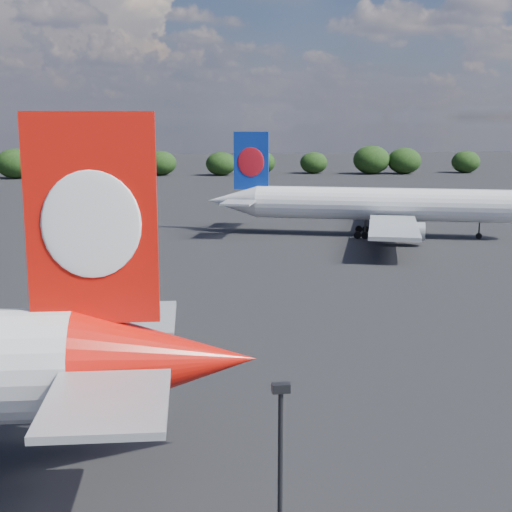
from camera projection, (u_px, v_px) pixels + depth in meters
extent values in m
plane|color=black|center=(80.00, 250.00, 93.55)|extent=(500.00, 500.00, 0.00)
cone|color=red|center=(167.00, 361.00, 34.69)|extent=(9.10, 6.03, 5.48)
cube|color=red|center=(92.00, 219.00, 33.05)|extent=(6.05, 0.93, 9.87)
ellipsoid|color=white|center=(91.00, 225.00, 32.77)|extent=(4.61, 0.51, 5.04)
ellipsoid|color=white|center=(93.00, 223.00, 33.41)|extent=(4.61, 0.51, 5.04)
cube|color=#9FA3A7|center=(107.00, 403.00, 28.51)|extent=(5.34, 6.88, 0.33)
cube|color=#9FA3A7|center=(131.00, 319.00, 40.31)|extent=(5.34, 6.88, 0.33)
cylinder|color=silver|center=(379.00, 204.00, 103.68)|extent=(35.67, 15.96, 4.74)
sphere|color=silver|center=(508.00, 207.00, 100.66)|extent=(6.00, 6.00, 4.74)
cone|color=silver|center=(233.00, 201.00, 107.34)|extent=(8.70, 6.91, 4.74)
cube|color=#0D2E96|center=(251.00, 161.00, 105.70)|extent=(5.10, 2.11, 8.53)
ellipsoid|color=red|center=(251.00, 162.00, 105.45)|extent=(3.84, 1.45, 4.36)
ellipsoid|color=red|center=(252.00, 162.00, 106.00)|extent=(3.84, 1.45, 4.36)
cube|color=#9FA3A7|center=(238.00, 203.00, 101.90)|extent=(5.86, 6.75, 0.28)
cube|color=#9FA3A7|center=(251.00, 195.00, 111.99)|extent=(5.86, 6.75, 0.28)
cube|color=#9FA3A7|center=(393.00, 227.00, 91.73)|extent=(11.88, 19.94, 0.52)
cube|color=#9FA3A7|center=(391.00, 205.00, 115.57)|extent=(11.88, 19.94, 0.52)
cylinder|color=#9FA3A7|center=(407.00, 231.00, 96.23)|extent=(5.31, 3.94, 2.56)
cube|color=#9FA3A7|center=(407.00, 227.00, 96.11)|extent=(2.07, 0.93, 1.14)
cylinder|color=#9FA3A7|center=(404.00, 216.00, 110.91)|extent=(5.31, 3.94, 2.56)
cube|color=#9FA3A7|center=(404.00, 212.00, 110.78)|extent=(2.07, 0.93, 1.14)
cylinder|color=black|center=(365.00, 229.00, 101.88)|extent=(0.34, 0.34, 2.37)
cylinder|color=black|center=(365.00, 235.00, 102.05)|extent=(1.12, 0.74, 1.04)
cylinder|color=black|center=(357.00, 235.00, 102.23)|extent=(1.12, 0.74, 1.04)
cylinder|color=black|center=(366.00, 223.00, 107.38)|extent=(0.34, 0.34, 2.37)
cylinder|color=black|center=(366.00, 229.00, 107.56)|extent=(1.12, 0.74, 1.04)
cylinder|color=black|center=(359.00, 229.00, 107.73)|extent=(1.12, 0.74, 1.04)
cylinder|color=black|center=(479.00, 229.00, 101.94)|extent=(0.29, 0.29, 2.37)
cylinder|color=black|center=(479.00, 236.00, 102.12)|extent=(0.91, 0.59, 0.85)
cube|color=black|center=(281.00, 388.00, 21.51)|extent=(0.55, 0.30, 0.28)
cube|color=#166F26|center=(51.00, 167.00, 202.79)|extent=(6.00, 0.30, 2.60)
cylinder|color=#93969B|center=(42.00, 175.00, 202.84)|extent=(0.20, 0.20, 2.00)
cylinder|color=#93969B|center=(60.00, 175.00, 203.58)|extent=(0.20, 0.20, 2.00)
cube|color=gold|center=(157.00, 162.00, 212.92)|extent=(5.00, 0.30, 3.00)
cylinder|color=#93969B|center=(157.00, 171.00, 213.45)|extent=(0.30, 0.30, 2.50)
ellipsoid|color=black|center=(15.00, 164.00, 201.89)|extent=(11.03, 9.33, 8.48)
ellipsoid|color=black|center=(66.00, 164.00, 210.64)|extent=(8.86, 7.49, 6.81)
ellipsoid|color=black|center=(106.00, 160.00, 211.45)|extent=(11.89, 10.06, 9.14)
ellipsoid|color=black|center=(161.00, 163.00, 212.87)|extent=(9.50, 8.04, 7.31)
ellipsoid|color=black|center=(221.00, 164.00, 212.66)|extent=(9.15, 7.74, 7.04)
ellipsoid|color=black|center=(260.00, 163.00, 216.51)|extent=(9.37, 7.93, 7.21)
ellipsoid|color=black|center=(314.00, 163.00, 220.18)|extent=(8.58, 7.26, 6.60)
ellipsoid|color=black|center=(371.00, 160.00, 217.92)|extent=(11.29, 9.55, 8.69)
ellipsoid|color=black|center=(404.00, 161.00, 218.43)|extent=(10.38, 8.78, 7.99)
ellipsoid|color=black|center=(466.00, 162.00, 222.54)|extent=(8.99, 7.61, 6.92)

